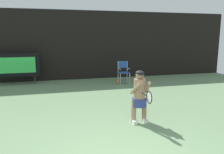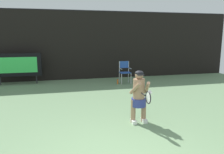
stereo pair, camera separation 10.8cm
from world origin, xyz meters
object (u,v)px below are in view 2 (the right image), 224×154
(tennis_player, at_px, (139,95))
(water_bottle, at_px, (118,82))
(scoreboard, at_px, (18,65))
(tennis_racket, at_px, (148,97))
(umpire_chair, at_px, (125,71))

(tennis_player, bearing_deg, water_bottle, 81.57)
(water_bottle, bearing_deg, scoreboard, 166.61)
(tennis_racket, bearing_deg, umpire_chair, 98.46)
(umpire_chair, xyz_separation_m, water_bottle, (-0.41, -0.18, -0.50))
(scoreboard, bearing_deg, water_bottle, -13.39)
(umpire_chair, height_order, tennis_player, tennis_player)
(scoreboard, distance_m, tennis_racket, 7.67)
(water_bottle, xyz_separation_m, tennis_player, (-0.72, -4.84, 0.63))
(scoreboard, height_order, water_bottle, scoreboard)
(scoreboard, height_order, tennis_racket, scoreboard)
(scoreboard, bearing_deg, umpire_chair, -10.36)
(water_bottle, relative_size, tennis_player, 0.19)
(umpire_chair, bearing_deg, scoreboard, 169.64)
(scoreboard, relative_size, tennis_player, 1.56)
(scoreboard, distance_m, umpire_chair, 5.18)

